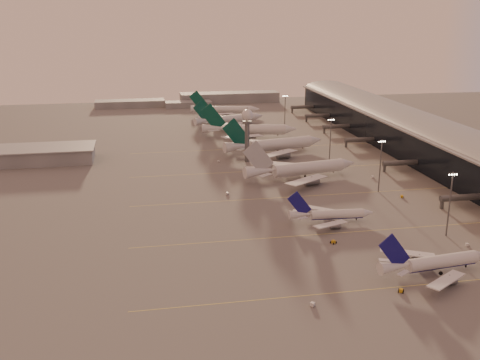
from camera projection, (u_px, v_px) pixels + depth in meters
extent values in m
plane|color=#575454|center=(298.00, 247.00, 201.81)|extent=(700.00, 700.00, 0.00)
cube|color=#E8D752|center=(423.00, 285.00, 174.11)|extent=(180.00, 0.25, 0.02)
cube|color=#E8D752|center=(366.00, 231.00, 216.45)|extent=(180.00, 0.25, 0.02)
cube|color=#E8D752|center=(327.00, 195.00, 258.78)|extent=(180.00, 0.25, 0.02)
cube|color=#E8D752|center=(300.00, 169.00, 301.11)|extent=(180.00, 0.25, 0.02)
cube|color=#E8D752|center=(277.00, 147.00, 348.15)|extent=(180.00, 0.25, 0.02)
cube|color=black|center=(426.00, 142.00, 321.50)|extent=(36.00, 360.00, 18.00)
cylinder|color=gray|center=(428.00, 127.00, 318.88)|extent=(10.08, 360.00, 10.08)
cube|color=gray|center=(428.00, 126.00, 318.82)|extent=(40.00, 362.00, 0.80)
cylinder|color=#525459|center=(464.00, 197.00, 241.14)|extent=(22.00, 2.80, 2.80)
cube|color=#525459|center=(442.00, 204.00, 240.06)|extent=(1.20, 1.20, 4.40)
cylinder|color=#525459|center=(403.00, 163.00, 295.70)|extent=(22.00, 2.80, 2.80)
cube|color=#525459|center=(385.00, 168.00, 294.62)|extent=(1.20, 1.20, 4.40)
cylinder|color=#525459|center=(362.00, 140.00, 348.38)|extent=(22.00, 2.80, 2.80)
cube|color=#525459|center=(346.00, 144.00, 347.30)|extent=(1.20, 1.20, 4.40)
cylinder|color=#525459|center=(338.00, 126.00, 387.89)|extent=(22.00, 2.80, 2.80)
cube|color=#525459|center=(324.00, 130.00, 386.81)|extent=(1.20, 1.20, 4.40)
cylinder|color=#525459|center=(319.00, 116.00, 427.40)|extent=(22.00, 2.80, 2.80)
cube|color=#525459|center=(306.00, 119.00, 426.32)|extent=(1.20, 1.20, 4.40)
cylinder|color=#525459|center=(304.00, 107.00, 465.03)|extent=(22.00, 2.80, 2.80)
cube|color=#525459|center=(292.00, 110.00, 463.95)|extent=(1.20, 1.20, 4.40)
cube|color=slate|center=(20.00, 156.00, 311.43)|extent=(80.00, 25.00, 8.00)
cube|color=gray|center=(19.00, 149.00, 310.21)|extent=(82.00, 27.00, 0.60)
cylinder|color=#525459|center=(247.00, 142.00, 312.37)|extent=(2.60, 2.60, 22.00)
cylinder|color=#525459|center=(247.00, 122.00, 309.02)|extent=(5.20, 5.20, 1.20)
sphere|color=silver|center=(247.00, 115.00, 307.89)|extent=(6.40, 6.40, 6.40)
cylinder|color=#525459|center=(247.00, 108.00, 306.81)|extent=(0.16, 0.16, 2.00)
cylinder|color=#525459|center=(450.00, 204.00, 208.28)|extent=(0.56, 0.56, 25.00)
cube|color=#525459|center=(453.00, 173.00, 204.79)|extent=(3.60, 0.25, 0.25)
sphere|color=#FFEABF|center=(449.00, 175.00, 204.65)|extent=(0.56, 0.56, 0.56)
sphere|color=#FFEABF|center=(452.00, 175.00, 204.82)|extent=(0.56, 0.56, 0.56)
sphere|color=#FFEABF|center=(454.00, 174.00, 205.00)|extent=(0.56, 0.56, 0.56)
sphere|color=#FFEABF|center=(457.00, 174.00, 205.17)|extent=(0.56, 0.56, 0.56)
cylinder|color=#525459|center=(380.00, 166.00, 259.50)|extent=(0.56, 0.56, 25.00)
cube|color=#525459|center=(382.00, 141.00, 256.01)|extent=(3.60, 0.25, 0.25)
sphere|color=#FFEABF|center=(379.00, 142.00, 255.86)|extent=(0.56, 0.56, 0.56)
sphere|color=#FFEABF|center=(381.00, 142.00, 256.04)|extent=(0.56, 0.56, 0.56)
sphere|color=#FFEABF|center=(383.00, 142.00, 256.21)|extent=(0.56, 0.56, 0.56)
sphere|color=#FFEABF|center=(385.00, 141.00, 256.39)|extent=(0.56, 0.56, 0.56)
cylinder|color=#525459|center=(330.00, 140.00, 310.37)|extent=(0.56, 0.56, 25.00)
cube|color=#525459|center=(331.00, 119.00, 306.88)|extent=(3.60, 0.25, 0.25)
sphere|color=#FFEABF|center=(329.00, 120.00, 306.73)|extent=(0.56, 0.56, 0.56)
sphere|color=#FFEABF|center=(330.00, 120.00, 306.91)|extent=(0.56, 0.56, 0.56)
sphere|color=#FFEABF|center=(332.00, 120.00, 307.08)|extent=(0.56, 0.56, 0.56)
sphere|color=#FFEABF|center=(334.00, 120.00, 307.26)|extent=(0.56, 0.56, 0.56)
cylinder|color=#525459|center=(285.00, 112.00, 394.69)|extent=(0.56, 0.56, 25.00)
cube|color=#525459|center=(285.00, 95.00, 391.19)|extent=(3.60, 0.25, 0.25)
sphere|color=#FFEABF|center=(283.00, 96.00, 391.05)|extent=(0.56, 0.56, 0.56)
sphere|color=#FFEABF|center=(285.00, 96.00, 391.22)|extent=(0.56, 0.56, 0.56)
sphere|color=#FFEABF|center=(286.00, 96.00, 391.40)|extent=(0.56, 0.56, 0.56)
sphere|color=#FFEABF|center=(287.00, 96.00, 391.57)|extent=(0.56, 0.56, 0.56)
cube|color=slate|center=(130.00, 104.00, 491.51)|extent=(60.00, 18.00, 6.00)
cube|color=slate|center=(229.00, 97.00, 516.17)|extent=(90.00, 20.00, 9.00)
cube|color=slate|center=(188.00, 104.00, 490.96)|extent=(40.00, 15.00, 5.00)
cylinder|color=silver|center=(442.00, 263.00, 181.15)|extent=(25.17, 7.06, 4.23)
cylinder|color=navy|center=(442.00, 266.00, 181.43)|extent=(24.54, 5.82, 3.05)
cone|color=silver|center=(480.00, 257.00, 185.32)|extent=(5.26, 4.75, 4.23)
cone|color=silver|center=(394.00, 268.00, 176.04)|extent=(10.84, 5.40, 4.23)
cube|color=silver|center=(446.00, 282.00, 170.14)|extent=(17.16, 13.63, 1.33)
cylinder|color=slate|center=(449.00, 283.00, 173.80)|extent=(5.09, 3.28, 2.75)
cube|color=slate|center=(449.00, 279.00, 173.45)|extent=(0.36, 0.31, 1.69)
cube|color=silver|center=(407.00, 254.00, 189.17)|extent=(18.26, 10.44, 1.33)
cylinder|color=slate|center=(419.00, 262.00, 188.34)|extent=(5.09, 3.28, 2.75)
cube|color=slate|center=(419.00, 258.00, 187.99)|extent=(0.36, 0.31, 1.69)
cube|color=navy|center=(394.00, 253.00, 174.37)|extent=(11.58, 1.72, 12.61)
cube|color=silver|center=(403.00, 275.00, 171.62)|extent=(5.02, 4.11, 0.28)
cube|color=silver|center=(386.00, 262.00, 180.42)|extent=(5.14, 3.30, 0.28)
cylinder|color=black|center=(466.00, 267.00, 184.65)|extent=(0.56, 0.56, 1.11)
cylinder|color=black|center=(431.00, 268.00, 183.66)|extent=(1.28, 0.69, 1.22)
cylinder|color=black|center=(441.00, 275.00, 179.18)|extent=(1.28, 0.69, 1.22)
cylinder|color=silver|center=(337.00, 215.00, 224.53)|extent=(21.52, 4.96, 3.63)
cylinder|color=navy|center=(337.00, 217.00, 224.77)|extent=(21.03, 3.92, 2.62)
cone|color=silver|center=(368.00, 214.00, 226.00)|extent=(4.35, 3.88, 3.63)
cone|color=silver|center=(300.00, 216.00, 222.66)|extent=(9.16, 4.18, 3.63)
cube|color=silver|center=(330.00, 225.00, 215.62)|extent=(15.53, 9.64, 1.14)
cylinder|color=slate|center=(335.00, 227.00, 218.41)|extent=(4.27, 2.61, 2.36)
cube|color=slate|center=(335.00, 225.00, 218.11)|extent=(0.30, 0.26, 1.45)
cube|color=silver|center=(319.00, 210.00, 232.60)|extent=(15.02, 11.13, 1.14)
cylinder|color=slate|center=(326.00, 215.00, 231.38)|extent=(4.27, 2.61, 2.36)
cube|color=slate|center=(326.00, 213.00, 231.08)|extent=(0.30, 0.26, 1.45)
cube|color=navy|center=(299.00, 205.00, 221.30)|extent=(9.97, 0.96, 10.83)
cube|color=silver|center=(303.00, 219.00, 218.71)|extent=(4.41, 3.01, 0.24)
cube|color=silver|center=(298.00, 212.00, 226.55)|extent=(4.36, 3.39, 0.24)
cylinder|color=black|center=(356.00, 220.00, 226.19)|extent=(0.48, 0.48, 0.96)
cylinder|color=black|center=(331.00, 219.00, 227.04)|extent=(1.08, 0.54, 1.05)
cylinder|color=black|center=(334.00, 223.00, 223.05)|extent=(1.08, 0.54, 1.05)
cylinder|color=silver|center=(309.00, 170.00, 283.84)|extent=(38.34, 12.71, 5.92)
cylinder|color=silver|center=(309.00, 172.00, 284.22)|extent=(37.29, 10.95, 4.26)
cone|color=silver|center=(347.00, 166.00, 291.58)|extent=(8.29, 7.16, 5.92)
cone|color=silver|center=(260.00, 174.00, 274.41)|extent=(16.70, 8.71, 5.92)
cube|color=silver|center=(307.00, 182.00, 266.89)|extent=(25.21, 21.86, 1.76)
cylinder|color=slate|center=(311.00, 184.00, 272.49)|extent=(7.91, 5.12, 3.85)
cube|color=slate|center=(312.00, 181.00, 272.09)|extent=(0.33, 0.29, 2.37)
cube|color=silver|center=(279.00, 166.00, 295.05)|extent=(27.83, 14.20, 1.76)
cylinder|color=slate|center=(290.00, 171.00, 293.99)|extent=(7.91, 5.12, 3.85)
cube|color=slate|center=(290.00, 169.00, 293.59)|extent=(0.33, 0.29, 2.37)
cube|color=#A0A2A7|center=(258.00, 160.00, 272.10)|extent=(16.20, 3.31, 17.57)
cube|color=silver|center=(265.00, 178.00, 267.71)|extent=(7.53, 6.57, 0.24)
cube|color=silver|center=(254.00, 170.00, 280.81)|extent=(7.80, 4.61, 0.24)
cylinder|color=black|center=(333.00, 174.00, 289.82)|extent=(0.48, 0.48, 0.96)
cylinder|color=black|center=(301.00, 176.00, 285.71)|extent=(1.12, 0.66, 1.05)
cylinder|color=black|center=(305.00, 178.00, 281.95)|extent=(1.12, 0.66, 1.05)
cylinder|color=silver|center=(281.00, 146.00, 333.14)|extent=(39.46, 14.37, 6.29)
cylinder|color=silver|center=(281.00, 148.00, 333.55)|extent=(38.33, 12.48, 4.53)
cone|color=silver|center=(315.00, 142.00, 341.72)|extent=(8.71, 7.74, 6.29)
cone|color=silver|center=(238.00, 149.00, 322.71)|extent=(17.32, 9.60, 6.29)
cube|color=silver|center=(279.00, 155.00, 315.43)|extent=(25.88, 23.28, 1.86)
cylinder|color=slate|center=(283.00, 157.00, 321.37)|extent=(8.24, 5.59, 4.09)
cube|color=slate|center=(283.00, 155.00, 320.94)|extent=(0.38, 0.33, 2.52)
cube|color=silver|center=(255.00, 143.00, 344.41)|extent=(29.04, 14.05, 1.86)
cylinder|color=slate|center=(264.00, 148.00, 343.49)|extent=(8.24, 5.59, 4.09)
cube|color=slate|center=(264.00, 145.00, 343.06)|extent=(0.38, 0.33, 2.52)
cube|color=#083D32|center=(236.00, 136.00, 320.22)|extent=(17.00, 4.02, 18.62)
cube|color=silver|center=(242.00, 151.00, 315.90)|extent=(7.69, 6.89, 0.27)
cube|color=silver|center=(232.00, 146.00, 329.23)|extent=(8.01, 4.56, 0.27)
cylinder|color=black|center=(303.00, 150.00, 339.74)|extent=(0.54, 0.54, 1.08)
cylinder|color=black|center=(274.00, 152.00, 335.21)|extent=(1.28, 0.78, 1.19)
cylinder|color=black|center=(278.00, 153.00, 330.99)|extent=(1.28, 0.78, 1.19)
cylinder|color=silver|center=(256.00, 131.00, 372.92)|extent=(39.36, 11.70, 6.27)
cylinder|color=silver|center=(256.00, 133.00, 373.33)|extent=(38.34, 9.85, 4.51)
cone|color=silver|center=(290.00, 131.00, 373.84)|extent=(8.33, 7.27, 6.27)
cone|color=silver|center=(214.00, 130.00, 371.59)|extent=(17.02, 8.51, 6.27)
cube|color=silver|center=(243.00, 138.00, 357.23)|extent=(28.76, 15.74, 1.86)
cylinder|color=slate|center=(250.00, 141.00, 361.86)|extent=(8.02, 5.10, 4.07)
cube|color=slate|center=(250.00, 139.00, 361.43)|extent=(0.36, 0.31, 2.51)
cube|color=silver|center=(240.00, 128.00, 388.48)|extent=(26.65, 21.92, 1.86)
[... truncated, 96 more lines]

